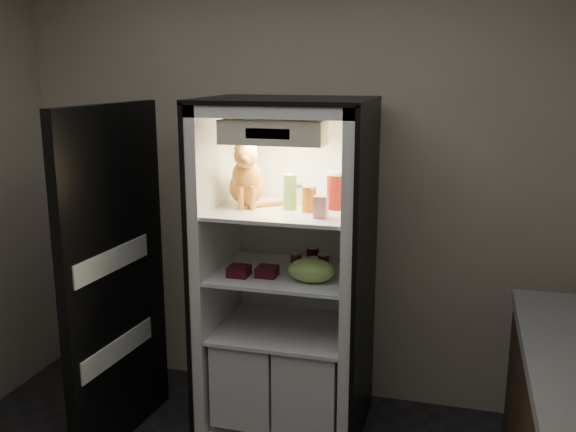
# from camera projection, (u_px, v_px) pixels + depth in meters

# --- Properties ---
(room_shell) EXTENTS (3.60, 3.60, 3.60)m
(room_shell) POSITION_uv_depth(u_px,v_px,m) (176.00, 194.00, 2.11)
(room_shell) COLOR white
(room_shell) RESTS_ON floor
(refrigerator) EXTENTS (0.90, 0.72, 1.88)m
(refrigerator) POSITION_uv_depth(u_px,v_px,m) (288.00, 293.00, 3.60)
(refrigerator) COLOR white
(refrigerator) RESTS_ON floor
(fridge_door) EXTENTS (0.13, 0.87, 1.85)m
(fridge_door) POSITION_uv_depth(u_px,v_px,m) (115.00, 281.00, 3.43)
(fridge_door) COLOR black
(fridge_door) RESTS_ON floor
(tabby_cat) EXTENTS (0.35, 0.38, 0.38)m
(tabby_cat) POSITION_uv_depth(u_px,v_px,m) (247.00, 180.00, 3.48)
(tabby_cat) COLOR #B25716
(tabby_cat) RESTS_ON refrigerator
(parmesan_shaker) EXTENTS (0.07, 0.07, 0.19)m
(parmesan_shaker) POSITION_uv_depth(u_px,v_px,m) (290.00, 192.00, 3.40)
(parmesan_shaker) COLOR #238332
(parmesan_shaker) RESTS_ON refrigerator
(mayo_tub) EXTENTS (0.08, 0.08, 0.12)m
(mayo_tub) POSITION_uv_depth(u_px,v_px,m) (294.00, 194.00, 3.53)
(mayo_tub) COLOR white
(mayo_tub) RESTS_ON refrigerator
(salsa_jar) EXTENTS (0.08, 0.08, 0.13)m
(salsa_jar) POSITION_uv_depth(u_px,v_px,m) (309.00, 199.00, 3.35)
(salsa_jar) COLOR maroon
(salsa_jar) RESTS_ON refrigerator
(pepper_jar) EXTENTS (0.12, 0.12, 0.20)m
(pepper_jar) POSITION_uv_depth(u_px,v_px,m) (338.00, 190.00, 3.41)
(pepper_jar) COLOR maroon
(pepper_jar) RESTS_ON refrigerator
(cream_carton) EXTENTS (0.06, 0.06, 0.11)m
(cream_carton) POSITION_uv_depth(u_px,v_px,m) (321.00, 207.00, 3.22)
(cream_carton) COLOR beige
(cream_carton) RESTS_ON refrigerator
(soda_can_a) EXTENTS (0.07, 0.07, 0.12)m
(soda_can_a) POSITION_uv_depth(u_px,v_px,m) (313.00, 258.00, 3.53)
(soda_can_a) COLOR black
(soda_can_a) RESTS_ON refrigerator
(soda_can_b) EXTENTS (0.06, 0.06, 0.12)m
(soda_can_b) POSITION_uv_depth(u_px,v_px,m) (323.00, 265.00, 3.43)
(soda_can_b) COLOR black
(soda_can_b) RESTS_ON refrigerator
(soda_can_c) EXTENTS (0.06, 0.06, 0.11)m
(soda_can_c) POSITION_uv_depth(u_px,v_px,m) (313.00, 268.00, 3.38)
(soda_can_c) COLOR black
(soda_can_c) RESTS_ON refrigerator
(condiment_jar) EXTENTS (0.06, 0.06, 0.09)m
(condiment_jar) POSITION_uv_depth(u_px,v_px,m) (296.00, 260.00, 3.56)
(condiment_jar) COLOR #552F18
(condiment_jar) RESTS_ON refrigerator
(grape_bag) EXTENTS (0.25, 0.18, 0.12)m
(grape_bag) POSITION_uv_depth(u_px,v_px,m) (311.00, 270.00, 3.32)
(grape_bag) COLOR #7CA84E
(grape_bag) RESTS_ON refrigerator
(berry_box_left) EXTENTS (0.11, 0.11, 0.06)m
(berry_box_left) POSITION_uv_depth(u_px,v_px,m) (239.00, 271.00, 3.42)
(berry_box_left) COLOR #470B19
(berry_box_left) RESTS_ON refrigerator
(berry_box_right) EXTENTS (0.11, 0.11, 0.05)m
(berry_box_right) POSITION_uv_depth(u_px,v_px,m) (267.00, 272.00, 3.42)
(berry_box_right) COLOR #470B19
(berry_box_right) RESTS_ON refrigerator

